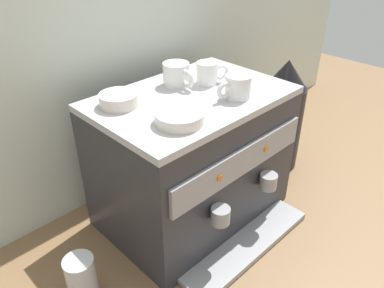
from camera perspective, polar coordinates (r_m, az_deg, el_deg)
name	(u,v)px	position (r m, az deg, el deg)	size (l,w,h in m)	color
ground_plane	(192,210)	(1.40, 0.00, -9.97)	(4.00, 4.00, 0.00)	brown
tiled_backsplash_wall	(127,48)	(1.35, -9.80, 14.10)	(2.80, 0.03, 1.06)	silver
espresso_machine	(193,159)	(1.26, 0.14, -2.30)	(0.60, 0.51, 0.46)	#2D2D33
ceramic_cup_0	(177,75)	(1.21, -2.26, 10.42)	(0.08, 0.12, 0.07)	white
ceramic_cup_1	(208,73)	(1.22, 2.47, 10.65)	(0.10, 0.08, 0.07)	white
ceramic_cup_2	(237,87)	(1.12, 6.78, 8.55)	(0.11, 0.08, 0.07)	white
ceramic_bowl_0	(119,100)	(1.09, -10.96, 6.53)	(0.11, 0.11, 0.04)	beige
ceramic_bowl_1	(179,118)	(0.98, -1.90, 3.96)	(0.13, 0.13, 0.03)	beige
coffee_grinder	(282,116)	(1.57, 13.36, 4.11)	(0.17, 0.17, 0.46)	black
milk_pitcher	(82,280)	(1.12, -16.23, -19.14)	(0.08, 0.08, 0.15)	#B7B7BC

